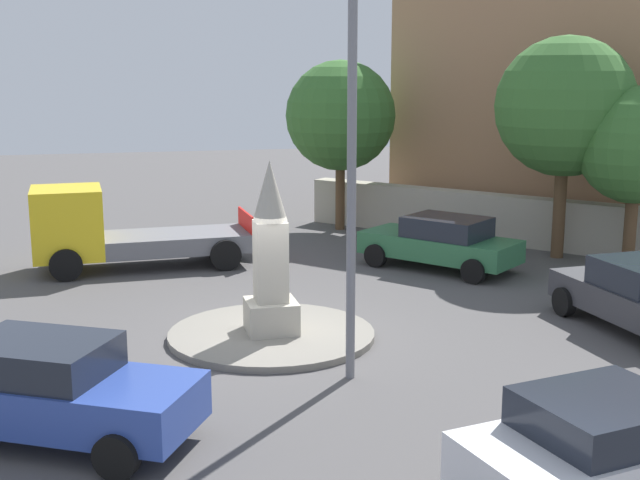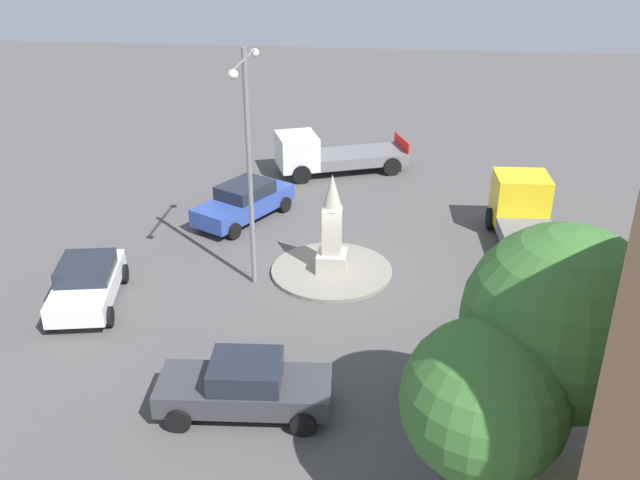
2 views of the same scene
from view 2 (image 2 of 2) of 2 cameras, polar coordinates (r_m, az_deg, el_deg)
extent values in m
plane|color=#4F4C4C|center=(24.43, 0.95, -2.64)|extent=(80.00, 80.00, 0.00)
cylinder|color=gray|center=(24.40, 0.95, -2.50)|extent=(4.18, 4.18, 0.14)
cube|color=#B2AA99|center=(24.22, 0.95, -1.69)|extent=(1.00, 1.00, 0.64)
cube|color=#B2AA99|center=(23.71, 0.97, 0.73)|extent=(0.63, 0.63, 1.62)
cone|color=#B2AA99|center=(23.14, 1.00, 3.90)|extent=(0.69, 0.69, 1.21)
cylinder|color=slate|center=(22.31, -5.69, 5.36)|extent=(0.16, 0.16, 7.79)
cylinder|color=slate|center=(20.61, -6.57, 13.85)|extent=(1.50, 0.08, 0.08)
cylinder|color=slate|center=(22.05, -5.70, 14.68)|extent=(1.50, 0.08, 0.08)
sphere|color=#F2EACC|center=(19.92, -7.03, 13.11)|extent=(0.28, 0.28, 0.28)
sphere|color=#F2EACC|center=(22.78, -5.30, 14.81)|extent=(0.28, 0.28, 0.28)
cube|color=#2D479E|center=(28.30, -6.15, 2.87)|extent=(4.71, 3.61, 0.68)
cube|color=#1E232D|center=(28.15, -6.06, 4.07)|extent=(2.55, 2.33, 0.52)
cylinder|color=black|center=(26.88, -6.96, 0.73)|extent=(0.67, 0.50, 0.64)
cylinder|color=black|center=(27.94, -9.51, 1.56)|extent=(0.67, 0.50, 0.64)
cylinder|color=black|center=(29.04, -2.86, 2.88)|extent=(0.67, 0.50, 0.64)
cylinder|color=black|center=(30.02, -5.37, 3.59)|extent=(0.67, 0.50, 0.64)
cube|color=silver|center=(23.48, -18.26, -3.58)|extent=(4.14, 2.46, 0.63)
cube|color=#1E232D|center=(23.37, -18.37, -2.18)|extent=(2.12, 1.94, 0.48)
cylinder|color=black|center=(22.29, -16.68, -5.96)|extent=(0.67, 0.34, 0.64)
cylinder|color=black|center=(22.74, -21.01, -5.99)|extent=(0.67, 0.34, 0.64)
cylinder|color=black|center=(24.59, -15.54, -2.63)|extent=(0.67, 0.34, 0.64)
cylinder|color=black|center=(25.00, -19.48, -2.73)|extent=(0.67, 0.34, 0.64)
cube|color=#38383D|center=(18.10, -6.09, -11.96)|extent=(1.95, 4.42, 0.60)
cube|color=#1E232D|center=(17.73, -5.99, -10.47)|extent=(1.64, 1.86, 0.58)
cylinder|color=black|center=(18.79, -1.03, -11.32)|extent=(0.26, 0.65, 0.64)
cylinder|color=black|center=(17.50, -1.37, -14.60)|extent=(0.26, 0.65, 0.64)
cylinder|color=black|center=(19.19, -10.24, -10.91)|extent=(0.26, 0.65, 0.64)
cylinder|color=black|center=(17.93, -11.35, -14.06)|extent=(0.26, 0.65, 0.64)
cube|color=#2D6B42|center=(19.54, 13.67, -9.43)|extent=(4.00, 4.38, 0.60)
cube|color=#1E232D|center=(19.09, 13.37, -8.26)|extent=(2.53, 2.61, 0.54)
cylinder|color=black|center=(21.11, 14.83, -7.63)|extent=(0.57, 0.64, 0.64)
cylinder|color=black|center=(20.24, 18.33, -9.79)|extent=(0.57, 0.64, 0.64)
cylinder|color=black|center=(19.33, 8.59, -10.44)|extent=(0.57, 0.64, 0.64)
cylinder|color=black|center=(18.37, 12.11, -13.02)|extent=(0.57, 0.64, 0.64)
cube|color=yellow|center=(28.02, 15.83, 3.27)|extent=(1.90, 2.07, 1.85)
cube|color=slate|center=(25.74, 16.84, -0.61)|extent=(4.04, 2.19, 0.49)
cube|color=red|center=(23.85, 17.93, -1.63)|extent=(0.16, 1.90, 0.50)
cylinder|color=black|center=(28.26, 13.61, 1.69)|extent=(0.85, 0.32, 0.84)
cylinder|color=black|center=(28.69, 17.51, 1.56)|extent=(0.85, 0.32, 0.84)
cylinder|color=black|center=(24.62, 15.08, -2.27)|extent=(0.85, 0.32, 0.84)
cylinder|color=black|center=(25.11, 19.51, -2.35)|extent=(0.85, 0.32, 0.84)
cube|color=silver|center=(32.63, -1.85, 7.18)|extent=(2.49, 2.32, 1.54)
cube|color=slate|center=(33.51, 3.19, 6.74)|extent=(3.37, 4.68, 0.51)
cube|color=red|center=(34.00, 6.61, 7.79)|extent=(1.83, 0.73, 0.50)
cylinder|color=black|center=(31.96, -1.50, 5.31)|extent=(0.56, 0.88, 0.84)
cylinder|color=black|center=(33.81, -2.24, 6.48)|extent=(0.56, 0.88, 0.84)
cylinder|color=black|center=(33.09, 5.82, 5.92)|extent=(0.56, 0.88, 0.84)
cylinder|color=black|center=(34.88, 4.73, 7.03)|extent=(0.56, 0.88, 0.84)
cube|color=#B2AA99|center=(17.68, 24.29, -15.08)|extent=(9.64, 10.79, 1.51)
sphere|color=#386B2D|center=(13.68, 13.10, -12.51)|extent=(3.16, 3.16, 3.16)
cylinder|color=brown|center=(16.12, 17.42, -14.90)|extent=(0.36, 0.36, 2.94)
sphere|color=#386B2D|center=(14.48, 18.91, -6.30)|extent=(3.92, 3.92, 3.92)
camera|label=1|loc=(30.82, -30.03, 10.68)|focal=46.97mm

